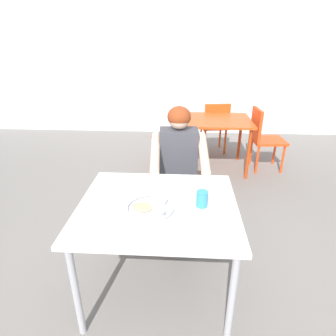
% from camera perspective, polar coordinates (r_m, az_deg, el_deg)
% --- Properties ---
extents(ground_plane, '(12.00, 12.00, 0.05)m').
position_cam_1_polar(ground_plane, '(2.37, 0.80, -23.53)').
color(ground_plane, slate).
extents(back_wall, '(12.00, 0.12, 3.40)m').
position_cam_1_polar(back_wall, '(5.58, 3.01, 24.24)').
color(back_wall, silver).
rests_on(back_wall, ground).
extents(table_foreground, '(1.05, 0.91, 0.74)m').
position_cam_1_polar(table_foreground, '(1.94, -2.02, -9.11)').
color(table_foreground, white).
rests_on(table_foreground, ground).
extents(thali_tray, '(0.31, 0.31, 0.03)m').
position_cam_1_polar(thali_tray, '(1.85, -3.47, -7.88)').
color(thali_tray, '#B7BABF').
rests_on(thali_tray, table_foreground).
extents(drinking_cup, '(0.08, 0.08, 0.11)m').
position_cam_1_polar(drinking_cup, '(1.86, 6.82, -6.03)').
color(drinking_cup, '#338CBF').
rests_on(drinking_cup, table_foreground).
extents(chair_foreground, '(0.42, 0.47, 0.89)m').
position_cam_1_polar(chair_foreground, '(2.85, 2.00, -1.05)').
color(chair_foreground, '#3F3F44').
rests_on(chair_foreground, ground).
extents(diner_foreground, '(0.51, 0.57, 1.21)m').
position_cam_1_polar(diner_foreground, '(2.55, 2.17, 1.07)').
color(diner_foreground, '#313131').
rests_on(diner_foreground, ground).
extents(table_background_red, '(0.93, 0.78, 0.72)m').
position_cam_1_polar(table_background_red, '(4.02, 9.59, 8.38)').
color(table_background_red, '#E04C19').
rests_on(table_background_red, ground).
extents(chair_red_left, '(0.51, 0.48, 0.86)m').
position_cam_1_polar(chair_red_left, '(4.01, 1.11, 6.60)').
color(chair_red_left, '#DE4D1A').
rests_on(chair_red_left, ground).
extents(chair_red_right, '(0.47, 0.43, 0.87)m').
position_cam_1_polar(chair_red_right, '(4.19, 18.46, 6.15)').
color(chair_red_right, '#ED4618').
rests_on(chair_red_right, ground).
extents(chair_red_far, '(0.46, 0.47, 0.82)m').
position_cam_1_polar(chair_red_far, '(4.66, 9.34, 8.71)').
color(chair_red_far, '#CF5018').
rests_on(chair_red_far, ground).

